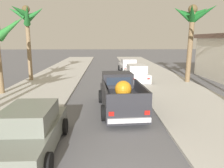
% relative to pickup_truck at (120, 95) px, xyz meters
% --- Properties ---
extents(sidewalk_left, '(5.10, 60.00, 0.12)m').
position_rel_pickup_truck_xyz_m(sidewalk_left, '(-5.67, 4.10, -0.74)').
color(sidewalk_left, beige).
rests_on(sidewalk_left, ground).
extents(sidewalk_right, '(5.10, 60.00, 0.12)m').
position_rel_pickup_truck_xyz_m(sidewalk_right, '(4.27, 4.10, -0.74)').
color(sidewalk_right, beige).
rests_on(sidewalk_right, ground).
extents(curb_left, '(0.16, 60.00, 0.10)m').
position_rel_pickup_truck_xyz_m(curb_left, '(-4.52, 4.10, -0.75)').
color(curb_left, silver).
rests_on(curb_left, ground).
extents(curb_right, '(0.16, 60.00, 0.10)m').
position_rel_pickup_truck_xyz_m(curb_right, '(3.12, 4.10, -0.75)').
color(curb_right, silver).
rests_on(curb_right, ground).
extents(pickup_truck, '(2.45, 5.32, 1.80)m').
position_rel_pickup_truck_xyz_m(pickup_truck, '(0.00, 0.00, 0.00)').
color(pickup_truck, '#28282D').
rests_on(pickup_truck, ground).
extents(car_left_near, '(2.11, 4.30, 1.54)m').
position_rel_pickup_truck_xyz_m(car_left_near, '(1.99, 7.64, -0.09)').
color(car_left_near, silver).
rests_on(car_left_near, ground).
extents(car_right_near, '(2.18, 4.33, 1.54)m').
position_rel_pickup_truck_xyz_m(car_right_near, '(1.90, 13.54, -0.09)').
color(car_right_near, silver).
rests_on(car_right_near, ground).
extents(car_left_mid, '(2.05, 4.27, 1.54)m').
position_rel_pickup_truck_xyz_m(car_left_mid, '(-3.35, -4.31, -0.09)').
color(car_left_mid, slate).
rests_on(car_left_mid, ground).
extents(palm_tree_right_mid, '(3.22, 3.56, 6.51)m').
position_rel_pickup_truck_xyz_m(palm_tree_right_mid, '(6.37, 6.76, 4.46)').
color(palm_tree_right_mid, brown).
rests_on(palm_tree_right_mid, ground).
extents(palm_tree_right_back, '(3.31, 3.76, 6.62)m').
position_rel_pickup_truck_xyz_m(palm_tree_right_back, '(-7.52, 8.23, 4.63)').
color(palm_tree_right_back, '#846B4C').
rests_on(palm_tree_right_back, ground).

